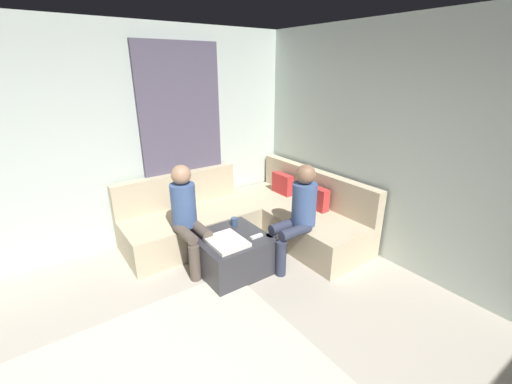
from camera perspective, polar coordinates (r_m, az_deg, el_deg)
name	(u,v)px	position (r m, az deg, el deg)	size (l,w,h in m)	color
wall_back	(471,164)	(3.71, 33.01, 4.13)	(6.00, 0.12, 2.70)	silver
wall_left	(71,147)	(4.31, -29.21, 6.78)	(0.12, 6.00, 2.70)	silver
curtain_panel	(183,143)	(4.55, -12.46, 8.28)	(0.06, 1.10, 2.50)	#595166
sectional_couch	(252,218)	(4.50, -0.78, -4.47)	(2.10, 2.55, 0.87)	#C6B593
ottoman	(232,253)	(3.85, -4.22, -10.40)	(0.76, 0.76, 0.42)	#333338
folded_blanket	(226,242)	(3.61, -5.11, -8.51)	(0.44, 0.36, 0.04)	white
coffee_mug	(234,222)	(3.97, -3.77, -5.10)	(0.08, 0.08, 0.10)	#334C72
game_remote	(256,236)	(3.71, 0.08, -7.65)	(0.05, 0.15, 0.02)	white
person_on_couch_back	(297,212)	(3.78, 7.16, -3.47)	(0.30, 0.60, 1.20)	#2D3347
person_on_couch_side	(188,214)	(3.79, -11.69, -3.67)	(0.60, 0.30, 1.20)	brown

